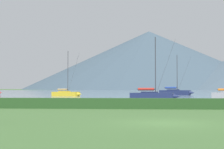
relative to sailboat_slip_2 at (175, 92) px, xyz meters
The scene contains 7 objects.
ground_plane 66.50m from the sailboat_slip_2, 96.45° to the right, with size 1000.00×1000.00×0.00m, color #477038.
harbor_water 71.32m from the sailboat_slip_2, 96.01° to the left, with size 320.00×246.00×0.00m, color gray.
hedge_line 55.58m from the sailboat_slip_2, 97.73° to the right, with size 80.00×1.20×0.85m, color #284C23.
sailboat_slip_2 is the anchor object (origin of this frame).
sailboat_slip_9 27.85m from the sailboat_slip_2, 149.09° to the right, with size 6.69×3.68×9.40m.
sailboat_slip_10 33.86m from the sailboat_slip_2, 101.62° to the right, with size 7.35×3.44×9.19m.
distant_hill_west_ridge 336.96m from the sailboat_slip_2, 89.38° to the left, with size 310.28×310.28×72.99m, color #425666.
Camera 1 is at (-1.31, -16.11, 1.68)m, focal length 53.30 mm.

